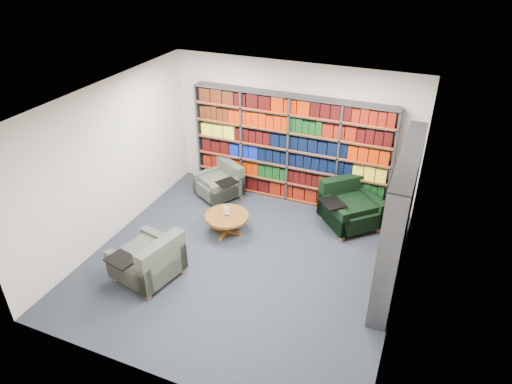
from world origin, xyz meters
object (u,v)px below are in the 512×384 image
at_px(chair_teal_left, 222,183).
at_px(chair_green_right, 348,207).
at_px(coffee_table, 227,219).
at_px(chair_teal_front, 151,262).

xyz_separation_m(chair_teal_left, chair_green_right, (2.66, -0.00, 0.05)).
bearing_deg(chair_teal_left, chair_green_right, -0.03).
xyz_separation_m(chair_green_right, coffee_table, (-1.98, -1.18, -0.04)).
bearing_deg(coffee_table, chair_teal_front, -108.91).
distance_m(chair_green_right, chair_teal_front, 3.78).
bearing_deg(chair_green_right, chair_teal_left, 179.97).
relative_size(chair_green_right, coffee_table, 1.63).
relative_size(chair_teal_left, coffee_table, 1.33).
xyz_separation_m(chair_teal_left, coffee_table, (0.68, -1.18, 0.01)).
bearing_deg(chair_green_right, chair_teal_front, -132.13).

